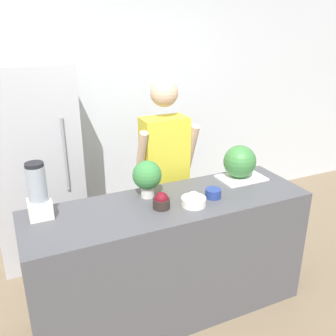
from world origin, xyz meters
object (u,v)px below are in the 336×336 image
(potted_plant, at_px, (147,176))
(watermelon, at_px, (240,162))
(person, at_px, (165,176))
(bowl_cream, at_px, (194,200))
(refrigerator, at_px, (34,165))
(bowl_cherries, at_px, (161,201))
(blender, at_px, (38,193))
(bowl_small_blue, at_px, (213,193))

(potted_plant, bearing_deg, watermelon, 0.52)
(person, height_order, bowl_cream, person)
(refrigerator, distance_m, bowl_cherries, 1.49)
(watermelon, xyz_separation_m, blender, (-1.56, 0.00, 0.03))
(watermelon, bearing_deg, bowl_cherries, -164.77)
(refrigerator, relative_size, blender, 4.82)
(person, relative_size, bowl_cream, 9.95)
(watermelon, distance_m, bowl_cream, 0.64)
(person, distance_m, bowl_small_blue, 0.63)
(bowl_small_blue, bearing_deg, watermelon, 30.31)
(refrigerator, bearing_deg, bowl_small_blue, -50.03)
(refrigerator, bearing_deg, watermelon, -36.58)
(bowl_small_blue, bearing_deg, blender, 169.31)
(watermelon, distance_m, bowl_small_blue, 0.45)
(person, bearing_deg, potted_plant, -128.40)
(bowl_cherries, relative_size, potted_plant, 0.43)
(person, xyz_separation_m, potted_plant, (-0.32, -0.40, 0.21))
(bowl_cream, bearing_deg, potted_plant, 132.56)
(bowl_cherries, height_order, potted_plant, potted_plant)
(person, height_order, potted_plant, person)
(potted_plant, bearing_deg, blender, 179.22)
(refrigerator, relative_size, watermelon, 6.94)
(refrigerator, relative_size, potted_plant, 6.60)
(bowl_cherries, height_order, bowl_cream, bowl_cherries)
(blender, bearing_deg, bowl_cherries, -15.73)
(bowl_small_blue, bearing_deg, refrigerator, 129.97)
(watermelon, bearing_deg, potted_plant, -179.48)
(bowl_cherries, relative_size, bowl_small_blue, 1.03)
(refrigerator, bearing_deg, blender, -93.86)
(watermelon, relative_size, potted_plant, 0.95)
(refrigerator, relative_size, bowl_small_blue, 15.84)
(blender, bearing_deg, person, 20.07)
(refrigerator, bearing_deg, potted_plant, -58.61)
(bowl_cream, bearing_deg, refrigerator, 123.79)
(blender, bearing_deg, watermelon, -0.11)
(bowl_cherries, xyz_separation_m, bowl_cream, (0.22, -0.06, -0.01))
(bowl_cherries, bearing_deg, refrigerator, 117.92)
(bowl_cherries, xyz_separation_m, potted_plant, (-0.02, 0.21, 0.11))
(bowl_cherries, bearing_deg, person, 63.94)
(bowl_cream, bearing_deg, watermelon, 25.53)
(refrigerator, distance_m, person, 1.22)
(bowl_small_blue, bearing_deg, bowl_cream, -165.16)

